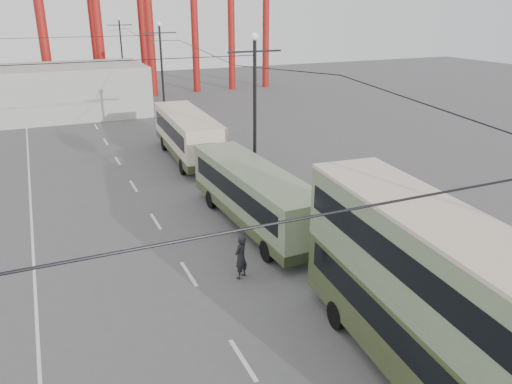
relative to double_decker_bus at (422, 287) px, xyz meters
name	(u,v)px	position (x,y,z in m)	size (l,w,h in m)	color
road_markings	(144,198)	(-4.42, 18.35, -3.03)	(12.52, 120.00, 0.01)	silver
lamp_post_mid	(255,116)	(2.04, 16.65, 1.64)	(3.20, 0.44, 9.32)	black
lamp_post_far	(162,72)	(2.04, 38.65, 1.64)	(3.20, 0.44, 9.32)	black
lamp_post_distant	(122,54)	(2.04, 60.65, 1.64)	(3.20, 0.44, 9.32)	black
fairground_shed	(33,92)	(-9.56, 45.65, -0.53)	(22.00, 10.00, 5.00)	#A4A49F
double_decker_bus	(422,287)	(0.00, 0.00, 0.00)	(3.45, 10.28, 5.42)	#353C20
single_decker_green	(254,194)	(-0.02, 12.05, -1.29)	(2.84, 11.01, 3.09)	gray
single_decker_cream	(188,134)	(0.37, 25.04, -1.14)	(3.29, 10.96, 3.37)	beige
pedestrian	(241,257)	(-2.64, 7.49, -2.08)	(0.70, 0.46, 1.91)	black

